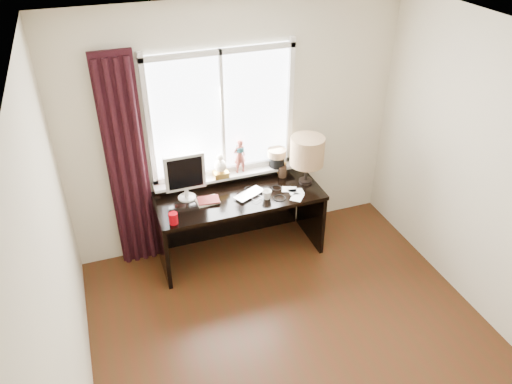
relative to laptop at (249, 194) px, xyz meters
name	(u,v)px	position (x,y,z in m)	size (l,w,h in m)	color
floor	(311,366)	(0.00, -1.58, -0.76)	(3.50, 4.00, 0.00)	#3C220E
ceiling	(339,64)	(0.00, -1.58, 1.84)	(3.50, 4.00, 0.00)	white
wall_back	(236,129)	(0.00, 0.42, 0.54)	(3.50, 2.60, 0.00)	beige
wall_left	(61,306)	(-1.75, -1.58, 0.54)	(4.00, 2.60, 0.00)	beige
laptop	(249,194)	(0.00, 0.00, 0.00)	(0.33, 0.21, 0.03)	silver
mug	(267,194)	(0.15, -0.11, 0.04)	(0.10, 0.09, 0.10)	white
red_cup	(173,218)	(-0.82, -0.22, 0.04)	(0.09, 0.09, 0.11)	#960008
window	(226,132)	(-0.12, 0.37, 0.55)	(1.52, 0.21, 1.40)	white
curtain	(127,168)	(-1.13, 0.32, 0.35)	(0.38, 0.09, 2.25)	black
desk	(236,209)	(-0.10, 0.14, -0.26)	(1.70, 0.70, 0.75)	black
monitor	(185,174)	(-0.61, 0.16, 0.26)	(0.40, 0.18, 0.49)	beige
notebook_stack	(208,201)	(-0.43, 0.02, 0.00)	(0.24, 0.18, 0.03)	beige
brush_holder	(282,171)	(0.46, 0.24, 0.05)	(0.09, 0.09, 0.25)	black
icon_frame	(282,168)	(0.48, 0.31, 0.05)	(0.10, 0.04, 0.13)	gold
table_lamp	(307,152)	(0.64, 0.04, 0.35)	(0.35, 0.35, 0.52)	black
loose_papers	(294,193)	(0.45, -0.11, -0.01)	(0.22, 0.34, 0.00)	white
desk_cables	(271,192)	(0.22, -0.03, -0.01)	(0.41, 0.41, 0.01)	black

